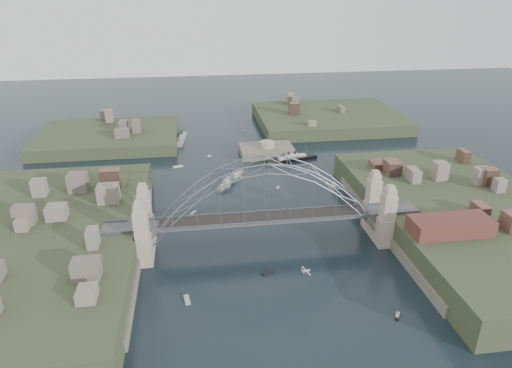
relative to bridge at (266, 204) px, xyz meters
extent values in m
plane|color=black|center=(0.00, 0.00, -12.32)|extent=(500.00, 500.00, 0.00)
cube|color=#4A4A4C|center=(0.00, 0.00, -4.32)|extent=(84.00, 6.00, 0.70)
cube|color=slate|center=(0.00, -3.00, -3.77)|extent=(84.00, 0.25, 0.50)
cube|color=slate|center=(0.00, 3.00, -3.77)|extent=(84.00, 0.25, 0.50)
cube|color=black|center=(0.00, 0.00, -3.77)|extent=(55.20, 5.20, 0.35)
cube|color=gray|center=(-31.50, -5.00, -3.47)|extent=(3.40, 3.40, 17.70)
cube|color=gray|center=(-31.50, 5.00, -3.47)|extent=(3.40, 3.40, 17.70)
cube|color=gray|center=(31.50, -5.00, -3.47)|extent=(3.40, 3.40, 17.70)
cube|color=gray|center=(31.50, 5.00, -3.47)|extent=(3.40, 3.40, 17.70)
cube|color=gray|center=(-31.50, 0.00, -8.32)|extent=(4.08, 13.80, 8.00)
cube|color=gray|center=(31.50, 0.00, -8.32)|extent=(4.08, 13.80, 8.00)
cube|color=#303B22|center=(-58.00, 0.00, -10.32)|extent=(50.00, 90.00, 12.00)
cube|color=#5F594C|center=(-35.50, 0.00, -11.32)|extent=(6.00, 70.00, 4.00)
cube|color=#303B22|center=(58.00, 0.00, -10.32)|extent=(50.00, 90.00, 12.00)
cube|color=#5F594C|center=(35.50, 0.00, -11.32)|extent=(6.00, 70.00, 4.00)
cube|color=#303B22|center=(-55.00, 95.00, -11.82)|extent=(60.00, 45.00, 9.00)
cube|color=#303B22|center=(50.00, 110.00, -11.57)|extent=(70.00, 55.00, 9.50)
cube|color=#5F594C|center=(12.00, 70.00, -12.82)|extent=(22.00, 16.00, 7.00)
cylinder|color=gray|center=(12.00, 70.00, -8.12)|extent=(6.00, 6.00, 2.40)
cube|color=#592D26|center=(44.00, -14.00, -2.32)|extent=(20.00, 8.00, 4.00)
cube|color=#4A4A4C|center=(39.00, -28.00, -11.62)|extent=(4.00, 22.00, 1.40)
cube|color=#9AA0A2|center=(-5.59, 43.31, -11.92)|extent=(10.76, 17.28, 1.63)
cube|color=#9AA0A2|center=(-5.59, 43.31, -10.70)|extent=(6.35, 9.73, 1.22)
cube|color=#9AA0A2|center=(-5.59, 43.31, -9.78)|extent=(3.34, 4.66, 0.81)
cylinder|color=black|center=(-6.19, 42.18, -9.07)|extent=(0.88, 0.88, 1.63)
cylinder|color=black|center=(-4.99, 44.44, -9.07)|extent=(0.88, 0.88, 1.63)
cylinder|color=slate|center=(-8.17, 38.47, -9.28)|extent=(0.16, 0.16, 4.06)
cylinder|color=slate|center=(-3.01, 48.15, -9.28)|extent=(0.16, 0.16, 4.06)
cube|color=#9AA0A2|center=(-23.08, 92.74, -11.87)|extent=(4.97, 18.45, 1.83)
cube|color=#9AA0A2|center=(-23.08, 92.74, -10.50)|extent=(3.23, 10.22, 1.37)
cube|color=#9AA0A2|center=(-23.08, 92.74, -9.47)|extent=(1.99, 4.72, 0.91)
cylinder|color=black|center=(-23.25, 91.47, -8.67)|extent=(0.90, 0.90, 1.83)
cylinder|color=black|center=(-22.90, 94.01, -8.67)|extent=(0.90, 0.90, 1.83)
cylinder|color=slate|center=(-23.82, 87.31, -8.90)|extent=(0.18, 0.18, 4.57)
cylinder|color=slate|center=(-22.33, 98.18, -8.90)|extent=(0.18, 0.18, 4.57)
cube|color=black|center=(20.64, 60.89, -11.93)|extent=(21.54, 8.14, 1.56)
cube|color=beige|center=(20.64, 60.89, -10.76)|extent=(11.99, 5.04, 1.17)
cube|color=beige|center=(20.64, 60.89, -9.88)|extent=(5.60, 2.89, 0.78)
cylinder|color=black|center=(19.18, 60.52, -9.20)|extent=(1.05, 1.05, 1.56)
cylinder|color=black|center=(22.09, 61.26, -9.20)|extent=(1.05, 1.05, 1.56)
cylinder|color=slate|center=(14.39, 59.30, -9.39)|extent=(0.16, 0.16, 3.91)
cylinder|color=slate|center=(26.88, 62.48, -9.39)|extent=(0.16, 0.16, 3.91)
cube|color=silver|center=(4.70, -25.17, -4.10)|extent=(1.79, 0.78, 0.31)
cube|color=silver|center=(4.70, -25.17, -4.04)|extent=(1.22, 3.50, 0.07)
cube|color=silver|center=(3.85, -25.41, -3.93)|extent=(0.46, 1.11, 0.39)
cube|color=beige|center=(-19.16, 20.82, -12.17)|extent=(2.19, 2.91, 0.45)
cube|color=beige|center=(10.09, 35.50, -12.17)|extent=(1.66, 2.07, 0.45)
cube|color=beige|center=(10.09, 35.50, -11.77)|extent=(1.14, 1.33, 0.40)
cylinder|color=black|center=(10.09, 35.50, -11.32)|extent=(0.16, 0.16, 0.70)
cube|color=beige|center=(-1.56, -13.50, -12.17)|extent=(3.06, 2.07, 0.45)
cube|color=beige|center=(30.03, 34.98, -12.17)|extent=(1.76, 2.41, 0.45)
cylinder|color=slate|center=(30.03, 34.98, -11.12)|extent=(0.08, 0.08, 2.20)
cone|color=silver|center=(30.03, 34.98, -11.12)|extent=(1.47, 1.56, 1.92)
cube|color=beige|center=(-24.40, 60.61, -12.17)|extent=(4.09, 2.33, 0.45)
cube|color=beige|center=(-0.99, 46.59, -12.17)|extent=(1.52, 1.11, 0.45)
cube|color=beige|center=(23.04, -32.74, -12.17)|extent=(1.99, 2.56, 0.45)
cube|color=beige|center=(23.04, -32.74, -11.77)|extent=(1.37, 1.64, 0.40)
cylinder|color=black|center=(23.04, -32.74, -11.32)|extent=(0.16, 0.16, 0.70)
cube|color=beige|center=(-11.87, 70.00, -12.17)|extent=(1.85, 2.16, 0.45)
cube|color=beige|center=(-11.87, 70.00, -11.77)|extent=(1.25, 1.40, 0.40)
cylinder|color=black|center=(-11.87, 70.00, -11.32)|extent=(0.16, 0.16, 0.70)
cube|color=beige|center=(35.07, 18.09, -12.17)|extent=(2.81, 1.51, 0.45)
cube|color=beige|center=(-21.17, -20.95, -12.17)|extent=(1.66, 3.64, 0.45)
cube|color=beige|center=(5.72, 102.38, -12.17)|extent=(1.15, 1.74, 0.45)
camera|label=1|loc=(-17.51, -103.49, 52.31)|focal=31.58mm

